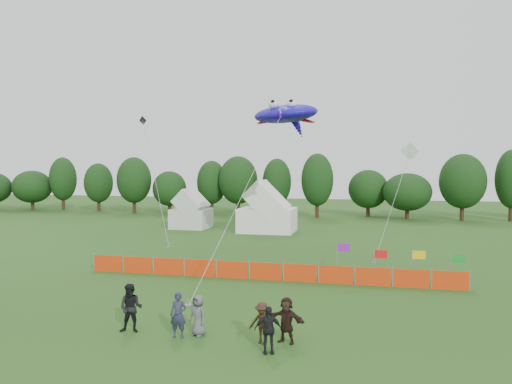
% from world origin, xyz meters
% --- Properties ---
extents(ground, '(160.00, 160.00, 0.00)m').
position_xyz_m(ground, '(0.00, 0.00, 0.00)').
color(ground, '#234C16').
rests_on(ground, ground).
extents(treeline, '(104.57, 8.78, 8.36)m').
position_xyz_m(treeline, '(1.61, 44.93, 4.18)').
color(treeline, '#382314').
rests_on(treeline, ground).
extents(tent_left, '(3.78, 3.78, 3.33)m').
position_xyz_m(tent_left, '(-12.74, 30.29, 1.68)').
color(tent_left, silver).
rests_on(tent_left, ground).
extents(tent_right, '(5.48, 4.38, 3.87)m').
position_xyz_m(tent_right, '(-4.29, 29.12, 1.95)').
color(tent_right, white).
rests_on(tent_right, ground).
extents(barrier_fence, '(21.90, 0.06, 1.00)m').
position_xyz_m(barrier_fence, '(-0.06, 8.63, 0.50)').
color(barrier_fence, red).
rests_on(barrier_fence, ground).
extents(flag_row, '(6.73, 0.51, 2.27)m').
position_xyz_m(flag_row, '(7.08, 8.94, 1.36)').
color(flag_row, gray).
rests_on(flag_row, ground).
extents(spectator_a, '(0.68, 0.48, 1.75)m').
position_xyz_m(spectator_a, '(-1.27, -1.52, 0.87)').
color(spectator_a, '#272A42').
rests_on(spectator_a, ground).
extents(spectator_b, '(1.04, 0.88, 1.92)m').
position_xyz_m(spectator_b, '(-3.32, -1.37, 0.96)').
color(spectator_b, black).
rests_on(spectator_b, ground).
extents(spectator_c, '(1.05, 0.68, 1.53)m').
position_xyz_m(spectator_c, '(1.98, -1.39, 0.77)').
color(spectator_c, '#352015').
rests_on(spectator_c, ground).
extents(spectator_d, '(1.05, 0.67, 1.66)m').
position_xyz_m(spectator_d, '(2.39, -2.28, 0.83)').
color(spectator_d, black).
rests_on(spectator_d, ground).
extents(spectator_e, '(0.92, 0.81, 1.58)m').
position_xyz_m(spectator_e, '(-0.62, -1.12, 0.79)').
color(spectator_e, '#57565C').
rests_on(spectator_e, ground).
extents(spectator_f, '(1.65, 0.92, 1.70)m').
position_xyz_m(spectator_f, '(2.83, -1.12, 0.85)').
color(spectator_f, black).
rests_on(spectator_f, ground).
extents(stingray_kite, '(6.71, 22.61, 11.39)m').
position_xyz_m(stingray_kite, '(-0.52, 18.22, 10.39)').
color(stingray_kite, '#2110E5').
rests_on(stingray_kite, ground).
extents(small_kite_white, '(3.31, 4.06, 8.32)m').
position_xyz_m(small_kite_white, '(7.90, 17.86, 5.86)').
color(small_kite_white, white).
rests_on(small_kite_white, ground).
extents(small_kite_dark, '(5.58, 6.13, 11.19)m').
position_xyz_m(small_kite_dark, '(-12.87, 21.34, 6.17)').
color(small_kite_dark, black).
rests_on(small_kite_dark, ground).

